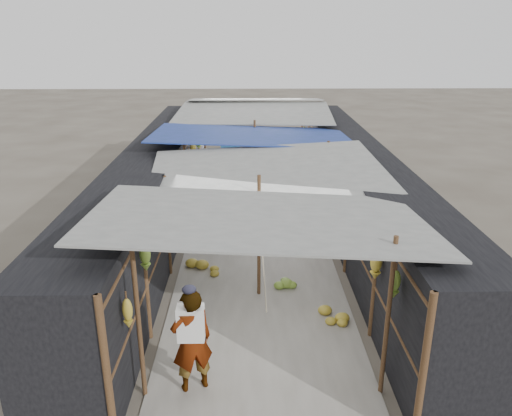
{
  "coord_description": "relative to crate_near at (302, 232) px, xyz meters",
  "views": [
    {
      "loc": [
        -0.21,
        -6.2,
        5.27
      ],
      "look_at": [
        -0.03,
        4.86,
        1.25
      ],
      "focal_mm": 35.0,
      "sensor_mm": 36.0,
      "label": 1
    }
  ],
  "objects": [
    {
      "name": "hanging_bananas",
      "position": [
        -1.16,
        0.45,
        1.54
      ],
      "size": [
        3.96,
        13.59,
        0.87
      ],
      "color": "#AD942C",
      "rests_on": "ground"
    },
    {
      "name": "ground",
      "position": [
        -1.22,
        -6.06,
        -0.14
      ],
      "size": [
        80.0,
        80.0,
        0.0
      ],
      "primitive_type": "plane",
      "color": "#6B6356",
      "rests_on": "ground"
    },
    {
      "name": "aisle_slab",
      "position": [
        -1.22,
        0.44,
        -0.13
      ],
      "size": [
        3.6,
        16.0,
        0.02
      ],
      "primitive_type": "cube",
      "color": "#9E998E",
      "rests_on": "ground"
    },
    {
      "name": "stall_left",
      "position": [
        -3.92,
        0.44,
        1.01
      ],
      "size": [
        1.4,
        15.0,
        2.3
      ],
      "primitive_type": "cube",
      "color": "black",
      "rests_on": "ground"
    },
    {
      "name": "shopper_blue",
      "position": [
        -2.01,
        -0.64,
        0.79
      ],
      "size": [
        1.03,
        0.88,
        1.84
      ],
      "primitive_type": "imported",
      "rotation": [
        0.0,
        0.0,
        -0.23
      ],
      "color": "#1C4B8E",
      "rests_on": "ground"
    },
    {
      "name": "floor_bananas",
      "position": [
        -1.04,
        0.08,
        0.01
      ],
      "size": [
        3.96,
        9.48,
        0.32
      ],
      "color": "#AD942C",
      "rests_on": "ground"
    },
    {
      "name": "vendor_seated",
      "position": [
        0.32,
        -0.57,
        0.25
      ],
      "size": [
        0.51,
        0.58,
        0.78
      ],
      "primitive_type": "imported",
      "rotation": [
        0.0,
        0.0,
        -1.01
      ],
      "color": "#524D47",
      "rests_on": "ground"
    },
    {
      "name": "crate_near",
      "position": [
        0.0,
        0.0,
        0.0
      ],
      "size": [
        0.45,
        0.36,
        0.27
      ],
      "primitive_type": "cube",
      "rotation": [
        0.0,
        0.0,
        0.0
      ],
      "color": "#95794C",
      "rests_on": "ground"
    },
    {
      "name": "crate_mid",
      "position": [
        -0.85,
        0.76,
        0.03
      ],
      "size": [
        0.63,
        0.55,
        0.32
      ],
      "primitive_type": "cube",
      "rotation": [
        0.0,
        0.0,
        -0.23
      ],
      "color": "#95794C",
      "rests_on": "ground"
    },
    {
      "name": "crate_back",
      "position": [
        -1.47,
        0.89,
        -0.01
      ],
      "size": [
        0.4,
        0.33,
        0.25
      ],
      "primitive_type": "cube",
      "rotation": [
        0.0,
        0.0,
        -0.01
      ],
      "color": "#95794C",
      "rests_on": "ground"
    },
    {
      "name": "black_basin",
      "position": [
        0.48,
        0.58,
        -0.04
      ],
      "size": [
        0.65,
        0.65,
        0.19
      ],
      "primitive_type": "cylinder",
      "color": "black",
      "rests_on": "ground"
    },
    {
      "name": "market_canopy",
      "position": [
        -1.19,
        0.78,
        2.27
      ],
      "size": [
        5.62,
        15.2,
        2.77
      ],
      "color": "brown",
      "rests_on": "ground"
    },
    {
      "name": "stall_right",
      "position": [
        1.48,
        0.44,
        1.01
      ],
      "size": [
        1.4,
        15.0,
        2.3
      ],
      "primitive_type": "cube",
      "color": "black",
      "rests_on": "ground"
    },
    {
      "name": "vendor_elderly",
      "position": [
        -2.29,
        -5.92,
        0.72
      ],
      "size": [
        0.74,
        0.62,
        1.72
      ],
      "primitive_type": "imported",
      "rotation": [
        0.0,
        0.0,
        3.54
      ],
      "color": "white",
      "rests_on": "ground"
    }
  ]
}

